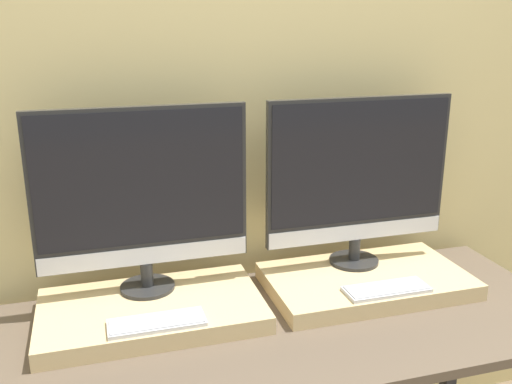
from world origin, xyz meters
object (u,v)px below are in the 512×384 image
object	(u,v)px
monitor_left	(142,193)
keyboard_left	(157,322)
monitor_right	(359,175)
keyboard_right	(387,289)

from	to	relation	value
monitor_left	keyboard_left	distance (m)	0.39
monitor_right	keyboard_right	world-z (taller)	monitor_right
keyboard_left	monitor_right	world-z (taller)	monitor_right
keyboard_left	keyboard_right	bearing A→B (deg)	0.00
monitor_right	keyboard_left	bearing A→B (deg)	-162.16
monitor_left	keyboard_left	world-z (taller)	monitor_left
monitor_right	keyboard_right	xyz separation A→B (m)	(0.00, -0.23, -0.31)
monitor_left	keyboard_left	size ratio (longest dim) A/B	2.39
monitor_left	keyboard_right	world-z (taller)	monitor_left
monitor_left	keyboard_right	size ratio (longest dim) A/B	2.39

